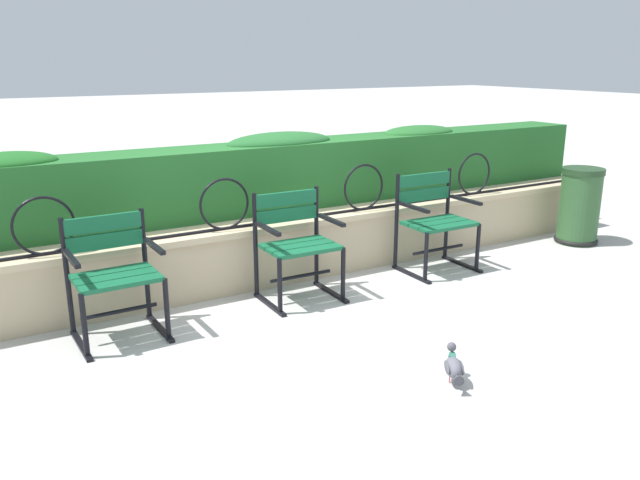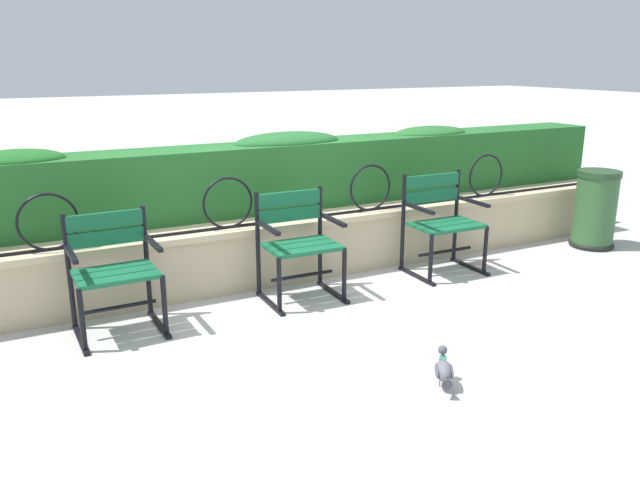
{
  "view_description": "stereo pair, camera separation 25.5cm",
  "coord_description": "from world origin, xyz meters",
  "px_view_note": "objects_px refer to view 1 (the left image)",
  "views": [
    {
      "loc": [
        -2.32,
        -3.78,
        1.86
      ],
      "look_at": [
        0.0,
        0.15,
        0.55
      ],
      "focal_mm": 35.82,
      "sensor_mm": 36.0,
      "label": 1
    },
    {
      "loc": [
        -2.1,
        -3.9,
        1.86
      ],
      "look_at": [
        0.0,
        0.15,
        0.55
      ],
      "focal_mm": 35.82,
      "sensor_mm": 36.0,
      "label": 2
    }
  ],
  "objects_px": {
    "park_chair_left": "(113,272)",
    "park_chair_right": "(434,218)",
    "park_chair_centre": "(296,242)",
    "pigeon_near_chairs": "(454,367)",
    "trash_bin": "(579,207)"
  },
  "relations": [
    {
      "from": "pigeon_near_chairs",
      "to": "trash_bin",
      "type": "xyz_separation_m",
      "value": [
        3.16,
        1.63,
        0.26
      ]
    },
    {
      "from": "park_chair_right",
      "to": "trash_bin",
      "type": "relative_size",
      "value": 1.12
    },
    {
      "from": "park_chair_right",
      "to": "pigeon_near_chairs",
      "type": "xyz_separation_m",
      "value": [
        -1.3,
        -1.74,
        -0.36
      ]
    },
    {
      "from": "park_chair_right",
      "to": "trash_bin",
      "type": "xyz_separation_m",
      "value": [
        1.85,
        -0.11,
        -0.1
      ]
    },
    {
      "from": "park_chair_left",
      "to": "park_chair_centre",
      "type": "distance_m",
      "value": 1.42
    },
    {
      "from": "trash_bin",
      "to": "park_chair_centre",
      "type": "bearing_deg",
      "value": 178.21
    },
    {
      "from": "park_chair_left",
      "to": "pigeon_near_chairs",
      "type": "bearing_deg",
      "value": -48.48
    },
    {
      "from": "park_chair_left",
      "to": "park_chair_centre",
      "type": "xyz_separation_m",
      "value": [
        1.42,
        0.01,
        0.0
      ]
    },
    {
      "from": "park_chair_left",
      "to": "trash_bin",
      "type": "bearing_deg",
      "value": -1.12
    },
    {
      "from": "park_chair_centre",
      "to": "pigeon_near_chairs",
      "type": "bearing_deg",
      "value": -86.41
    },
    {
      "from": "park_chair_right",
      "to": "pigeon_near_chairs",
      "type": "distance_m",
      "value": 2.2
    },
    {
      "from": "park_chair_right",
      "to": "pigeon_near_chairs",
      "type": "bearing_deg",
      "value": -126.88
    },
    {
      "from": "park_chair_left",
      "to": "pigeon_near_chairs",
      "type": "xyz_separation_m",
      "value": [
        1.52,
        -1.72,
        -0.34
      ]
    },
    {
      "from": "park_chair_right",
      "to": "trash_bin",
      "type": "bearing_deg",
      "value": -3.3
    },
    {
      "from": "park_chair_left",
      "to": "park_chair_right",
      "type": "distance_m",
      "value": 2.83
    }
  ]
}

